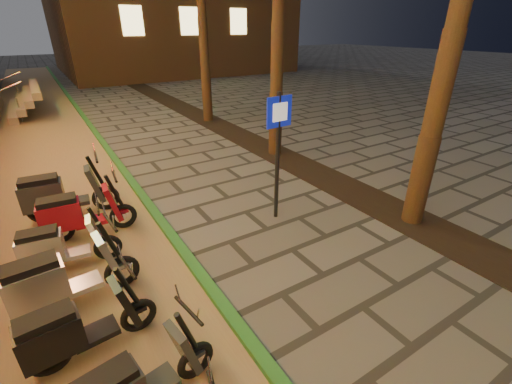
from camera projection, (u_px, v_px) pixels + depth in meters
ground at (368, 380)px, 3.95m from camera, size 120.00×120.00×0.00m
parking_strip at (49, 161)px, 10.31m from camera, size 3.40×60.00×0.01m
green_curb at (108, 150)px, 11.11m from camera, size 0.18×60.00×0.10m
planting_strip at (316, 173)px, 9.48m from camera, size 1.20×40.00×0.02m
pedestrian_sign at (278, 140)px, 6.61m from camera, size 0.58×0.11×2.61m
scooter_6 at (74, 330)px, 4.01m from camera, size 1.56×0.57×1.10m
scooter_7 at (59, 280)px, 4.72m from camera, size 1.73×0.62×1.22m
scooter_8 at (58, 247)px, 5.54m from camera, size 1.51×0.58×1.06m
scooter_9 at (76, 214)px, 6.39m from camera, size 1.69×0.60×1.19m
scooter_10 at (58, 195)px, 7.04m from camera, size 1.83×0.67×1.29m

